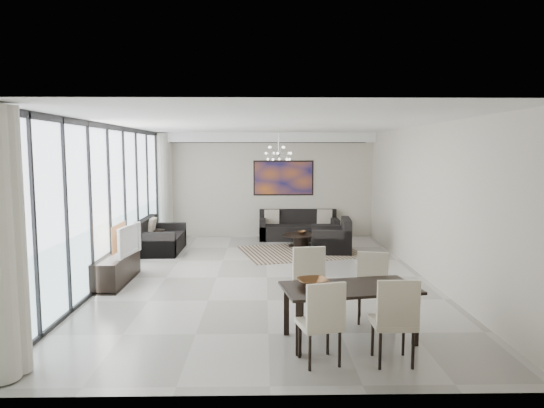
{
  "coord_description": "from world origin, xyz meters",
  "views": [
    {
      "loc": [
        -0.06,
        -9.06,
        2.41
      ],
      "look_at": [
        0.13,
        1.47,
        1.25
      ],
      "focal_mm": 32.0,
      "sensor_mm": 36.0,
      "label": 1
    }
  ],
  "objects_px": {
    "tv_console": "(116,269)",
    "television": "(125,240)",
    "dining_table": "(350,293)",
    "coffee_table": "(301,239)",
    "sofa_main": "(299,229)"
  },
  "relations": [
    {
      "from": "tv_console",
      "to": "sofa_main",
      "type": "bearing_deg",
      "value": 50.18
    },
    {
      "from": "coffee_table",
      "to": "sofa_main",
      "type": "distance_m",
      "value": 1.07
    },
    {
      "from": "coffee_table",
      "to": "dining_table",
      "type": "xyz_separation_m",
      "value": [
        0.14,
        -6.1,
        0.44
      ]
    },
    {
      "from": "coffee_table",
      "to": "sofa_main",
      "type": "height_order",
      "value": "sofa_main"
    },
    {
      "from": "television",
      "to": "dining_table",
      "type": "distance_m",
      "value": 4.59
    },
    {
      "from": "coffee_table",
      "to": "dining_table",
      "type": "relative_size",
      "value": 0.49
    },
    {
      "from": "dining_table",
      "to": "tv_console",
      "type": "bearing_deg",
      "value": 143.79
    },
    {
      "from": "sofa_main",
      "to": "dining_table",
      "type": "height_order",
      "value": "sofa_main"
    },
    {
      "from": "tv_console",
      "to": "television",
      "type": "relative_size",
      "value": 1.74
    },
    {
      "from": "coffee_table",
      "to": "sofa_main",
      "type": "bearing_deg",
      "value": 89.04
    },
    {
      "from": "sofa_main",
      "to": "tv_console",
      "type": "xyz_separation_m",
      "value": [
        -3.66,
        -4.39,
        -0.01
      ]
    },
    {
      "from": "sofa_main",
      "to": "television",
      "type": "bearing_deg",
      "value": -128.72
    },
    {
      "from": "tv_console",
      "to": "dining_table",
      "type": "distance_m",
      "value": 4.71
    },
    {
      "from": "coffee_table",
      "to": "television",
      "type": "relative_size",
      "value": 0.94
    },
    {
      "from": "television",
      "to": "coffee_table",
      "type": "bearing_deg",
      "value": -38.95
    }
  ]
}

